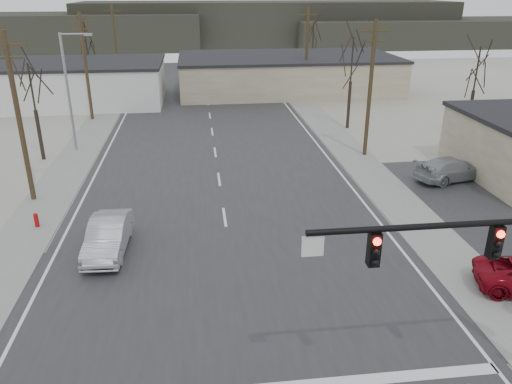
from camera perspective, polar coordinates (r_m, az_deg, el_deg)
ground at (r=21.46m, az=-2.25°, el=-12.13°), size 140.00×140.00×0.00m
main_road at (r=34.83m, az=-4.33°, el=2.01°), size 18.00×110.00×0.05m
cross_road at (r=21.45m, az=-2.25°, el=-12.09°), size 90.00×10.00×0.04m
sidewalk_left at (r=40.60m, az=-19.84°, el=3.73°), size 3.00×90.00×0.06m
sidewalk_right at (r=41.28m, az=10.22°, el=5.03°), size 3.00×90.00×0.06m
fire_hydrant at (r=29.54m, az=-23.81°, el=-2.94°), size 0.24×0.24×0.87m
building_left_far at (r=60.28m, az=-21.36°, el=11.55°), size 22.30×12.30×4.50m
building_right_far at (r=63.43m, az=3.55°, el=13.39°), size 26.30×14.30×4.30m
upole_left_b at (r=32.08m, az=-25.50°, el=7.80°), size 2.20×0.30×10.00m
upole_left_c at (r=51.12m, az=-18.88°, el=13.54°), size 2.20×0.30×10.00m
upole_left_d at (r=70.69m, az=-15.79°, el=16.08°), size 2.20×0.30×10.00m
upole_right_a at (r=38.47m, az=12.92°, el=11.54°), size 2.20×0.30×10.00m
upole_right_b at (r=59.42m, az=5.81°, el=15.70°), size 2.20×0.30×10.00m
streetlight_main at (r=41.34m, az=-20.48°, el=11.25°), size 2.40×0.25×9.00m
tree_left_near at (r=39.99m, az=-24.23°, el=10.57°), size 3.30×3.30×7.35m
tree_right_mid at (r=46.16m, az=10.91°, el=14.35°), size 3.74×3.74×8.33m
tree_left_far at (r=65.13m, az=-18.89°, el=16.19°), size 3.96×3.96×8.82m
tree_right_far at (r=71.79m, az=6.54°, el=17.12°), size 3.52×3.52×7.84m
tree_lot at (r=46.42m, az=23.91°, el=12.48°), size 3.52×3.52×7.84m
hill_left at (r=115.00m, az=-24.98°, el=16.23°), size 70.00×18.00×7.00m
hill_center at (r=115.02m, az=1.33°, el=18.71°), size 80.00×18.00×9.00m
hill_right at (r=119.58m, az=19.39°, el=16.82°), size 60.00×18.00×5.50m
sedan_crossing at (r=25.53m, az=-16.56°, el=-4.84°), size 1.92×5.04×1.64m
car_far_a at (r=67.80m, az=0.41°, el=12.93°), size 4.11×6.14×1.65m
car_far_b at (r=78.94m, az=-11.62°, el=13.75°), size 1.99×4.16×1.37m
car_parked_silver at (r=35.99m, az=21.44°, el=2.46°), size 5.64×3.53×1.52m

